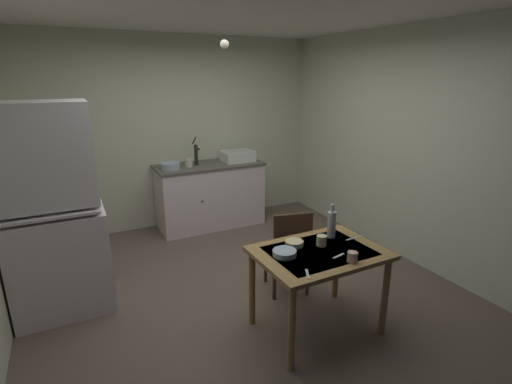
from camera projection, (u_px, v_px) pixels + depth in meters
ground_plane at (242, 287)px, 3.94m from camera, size 5.20×5.20×0.00m
wall_back at (177, 133)px, 5.39m from camera, size 4.19×0.10×2.65m
wall_right at (402, 145)px, 4.45m from camera, size 0.10×4.30×2.65m
ceiling_slab at (238, 1)px, 3.15m from camera, size 4.19×4.30×0.10m
hutch_cabinet at (54, 219)px, 3.34m from camera, size 0.82×0.60×1.91m
counter_cabinet at (210, 195)px, 5.47m from camera, size 1.50×0.64×0.91m
sink_basin at (238, 156)px, 5.50m from camera, size 0.44×0.34×0.15m
hand_pump at (196, 153)px, 5.25m from camera, size 0.05×0.27×0.39m
mixing_bowl_counter at (171, 166)px, 5.04m from camera, size 0.25×0.25×0.09m
stoneware_crock at (189, 163)px, 5.16m from camera, size 0.10×0.10×0.11m
dining_table at (319, 262)px, 3.12m from camera, size 1.05×0.76×0.73m
chair_far_side at (288, 248)px, 3.72m from camera, size 0.48×0.48×0.88m
serving_bowl_wide at (294, 243)px, 3.18m from camera, size 0.16×0.16×0.04m
soup_bowl_small at (285, 253)px, 3.00m from camera, size 0.19×0.19×0.05m
mug_tall at (352, 257)px, 2.89m from camera, size 0.08×0.08×0.08m
teacup_mint at (321, 241)px, 3.17m from camera, size 0.08×0.08×0.09m
glass_bottle at (332, 224)px, 3.32m from camera, size 0.08×0.08×0.30m
table_knife at (354, 238)px, 3.32m from camera, size 0.19×0.02×0.00m
teaspoon_near_bowl at (339, 256)px, 2.99m from camera, size 0.13×0.05×0.00m
teaspoon_by_cup at (307, 274)px, 2.72m from camera, size 0.08×0.13×0.00m
pendant_bulb at (224, 44)px, 3.41m from camera, size 0.08×0.08×0.08m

